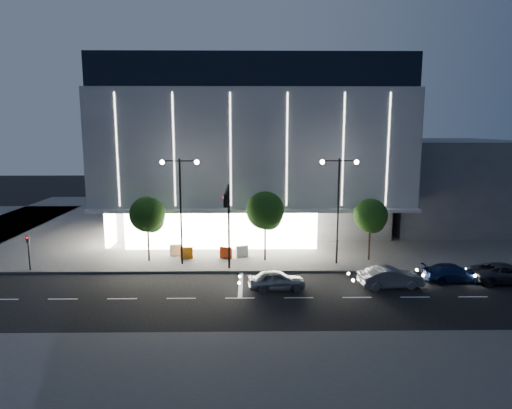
{
  "coord_description": "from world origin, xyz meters",
  "views": [
    {
      "loc": [
        2.66,
        -31.04,
        11.45
      ],
      "look_at": [
        3.22,
        7.21,
        5.0
      ],
      "focal_mm": 32.0,
      "sensor_mm": 36.0,
      "label": 1
    }
  ],
  "objects_px": {
    "tree_right": "(371,217)",
    "car_third": "(453,273)",
    "car_lead": "(277,280)",
    "ped_signal_far": "(29,249)",
    "traffic_mast": "(228,213)",
    "tree_mid": "(265,213)",
    "barrier_b": "(176,250)",
    "street_lamp_west": "(180,196)",
    "car_fourth": "(507,273)",
    "street_lamp_east": "(338,195)",
    "tree_left": "(148,216)",
    "barrier_c": "(226,253)",
    "barrier_a": "(187,253)",
    "car_second": "(390,277)",
    "barrier_d": "(242,251)"
  },
  "relations": [
    {
      "from": "tree_left",
      "to": "car_lead",
      "type": "xyz_separation_m",
      "value": [
        10.58,
        -6.89,
        -3.34
      ]
    },
    {
      "from": "traffic_mast",
      "to": "tree_right",
      "type": "xyz_separation_m",
      "value": [
        12.03,
        3.68,
        -1.14
      ]
    },
    {
      "from": "street_lamp_west",
      "to": "ped_signal_far",
      "type": "height_order",
      "value": "street_lamp_west"
    },
    {
      "from": "street_lamp_west",
      "to": "barrier_b",
      "type": "bearing_deg",
      "value": 109.6
    },
    {
      "from": "car_third",
      "to": "barrier_c",
      "type": "relative_size",
      "value": 4.14
    },
    {
      "from": "barrier_a",
      "to": "street_lamp_west",
      "type": "bearing_deg",
      "value": -96.29
    },
    {
      "from": "street_lamp_east",
      "to": "barrier_d",
      "type": "distance_m",
      "value": 9.83
    },
    {
      "from": "ped_signal_far",
      "to": "car_third",
      "type": "distance_m",
      "value": 33.15
    },
    {
      "from": "ped_signal_far",
      "to": "car_lead",
      "type": "height_order",
      "value": "ped_signal_far"
    },
    {
      "from": "car_second",
      "to": "barrier_c",
      "type": "relative_size",
      "value": 4.15
    },
    {
      "from": "ped_signal_far",
      "to": "barrier_a",
      "type": "xyz_separation_m",
      "value": [
        12.15,
        3.14,
        -1.24
      ]
    },
    {
      "from": "street_lamp_east",
      "to": "car_third",
      "type": "distance_m",
      "value": 10.53
    },
    {
      "from": "traffic_mast",
      "to": "ped_signal_far",
      "type": "bearing_deg",
      "value": 175.85
    },
    {
      "from": "tree_mid",
      "to": "tree_left",
      "type": "bearing_deg",
      "value": -180.0
    },
    {
      "from": "tree_mid",
      "to": "car_second",
      "type": "height_order",
      "value": "tree_mid"
    },
    {
      "from": "street_lamp_west",
      "to": "barrier_c",
      "type": "bearing_deg",
      "value": 24.05
    },
    {
      "from": "tree_right",
      "to": "car_second",
      "type": "height_order",
      "value": "tree_right"
    },
    {
      "from": "car_third",
      "to": "car_fourth",
      "type": "xyz_separation_m",
      "value": [
        3.9,
        -0.24,
        0.05
      ]
    },
    {
      "from": "traffic_mast",
      "to": "ped_signal_far",
      "type": "distance_m",
      "value": 16.35
    },
    {
      "from": "traffic_mast",
      "to": "barrier_a",
      "type": "xyz_separation_m",
      "value": [
        -3.85,
        4.3,
        -4.38
      ]
    },
    {
      "from": "car_lead",
      "to": "barrier_d",
      "type": "distance_m",
      "value": 8.38
    },
    {
      "from": "traffic_mast",
      "to": "street_lamp_east",
      "type": "bearing_deg",
      "value": 16.48
    },
    {
      "from": "tree_right",
      "to": "car_lead",
      "type": "relative_size",
      "value": 1.34
    },
    {
      "from": "ped_signal_far",
      "to": "street_lamp_west",
      "type": "bearing_deg",
      "value": 7.13
    },
    {
      "from": "tree_right",
      "to": "car_fourth",
      "type": "xyz_separation_m",
      "value": [
        8.88,
        -5.58,
        -3.17
      ]
    },
    {
      "from": "tree_mid",
      "to": "barrier_a",
      "type": "xyz_separation_m",
      "value": [
        -6.87,
        0.62,
        -3.68
      ]
    },
    {
      "from": "car_lead",
      "to": "barrier_c",
      "type": "relative_size",
      "value": 3.73
    },
    {
      "from": "ped_signal_far",
      "to": "car_second",
      "type": "relative_size",
      "value": 0.66
    },
    {
      "from": "car_lead",
      "to": "ped_signal_far",
      "type": "bearing_deg",
      "value": 71.76
    },
    {
      "from": "tree_mid",
      "to": "car_third",
      "type": "xyz_separation_m",
      "value": [
        13.98,
        -5.34,
        -3.67
      ]
    },
    {
      "from": "traffic_mast",
      "to": "tree_right",
      "type": "bearing_deg",
      "value": 17.02
    },
    {
      "from": "tree_mid",
      "to": "barrier_b",
      "type": "height_order",
      "value": "tree_mid"
    },
    {
      "from": "car_third",
      "to": "traffic_mast",
      "type": "bearing_deg",
      "value": 82.51
    },
    {
      "from": "tree_right",
      "to": "car_third",
      "type": "xyz_separation_m",
      "value": [
        4.98,
        -5.34,
        -3.22
      ]
    },
    {
      "from": "street_lamp_west",
      "to": "barrier_d",
      "type": "relative_size",
      "value": 8.18
    },
    {
      "from": "car_fourth",
      "to": "barrier_a",
      "type": "height_order",
      "value": "car_fourth"
    },
    {
      "from": "car_lead",
      "to": "barrier_d",
      "type": "xyz_separation_m",
      "value": [
        -2.61,
        7.96,
        -0.05
      ]
    },
    {
      "from": "tree_right",
      "to": "barrier_a",
      "type": "relative_size",
      "value": 5.01
    },
    {
      "from": "street_lamp_east",
      "to": "barrier_c",
      "type": "relative_size",
      "value": 8.18
    },
    {
      "from": "tree_left",
      "to": "barrier_b",
      "type": "relative_size",
      "value": 5.2
    },
    {
      "from": "car_lead",
      "to": "tree_right",
      "type": "bearing_deg",
      "value": -56.36
    },
    {
      "from": "barrier_a",
      "to": "tree_right",
      "type": "bearing_deg",
      "value": -3.19
    },
    {
      "from": "ped_signal_far",
      "to": "tree_left",
      "type": "distance_m",
      "value": 9.61
    },
    {
      "from": "ped_signal_far",
      "to": "tree_right",
      "type": "height_order",
      "value": "tree_right"
    },
    {
      "from": "traffic_mast",
      "to": "barrier_d",
      "type": "xyz_separation_m",
      "value": [
        1.0,
        4.75,
        -4.38
      ]
    },
    {
      "from": "tree_mid",
      "to": "car_lead",
      "type": "bearing_deg",
      "value": -85.16
    },
    {
      "from": "car_lead",
      "to": "car_second",
      "type": "relative_size",
      "value": 0.9
    },
    {
      "from": "barrier_c",
      "to": "car_lead",
      "type": "bearing_deg",
      "value": -38.78
    },
    {
      "from": "tree_left",
      "to": "car_third",
      "type": "xyz_separation_m",
      "value": [
        23.98,
        -5.34,
        -3.37
      ]
    },
    {
      "from": "street_lamp_east",
      "to": "tree_mid",
      "type": "relative_size",
      "value": 1.46
    }
  ]
}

